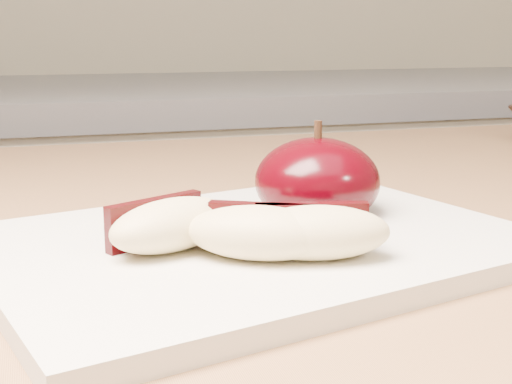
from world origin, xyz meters
name	(u,v)px	position (x,y,z in m)	size (l,w,h in m)	color
back_cabinet	(166,341)	(0.00, 1.20, 0.47)	(2.40, 0.62, 0.94)	silver
cutting_board	(256,245)	(-0.09, 0.37, 0.91)	(0.30, 0.22, 0.01)	beige
apple_half	(317,181)	(-0.04, 0.41, 0.93)	(0.10, 0.10, 0.07)	black
apple_wedge_a	(171,224)	(-0.14, 0.35, 0.93)	(0.08, 0.07, 0.03)	beige
apple_wedge_b	(260,232)	(-0.10, 0.33, 0.93)	(0.08, 0.07, 0.03)	beige
apple_wedge_c	(316,232)	(-0.07, 0.32, 0.93)	(0.08, 0.05, 0.03)	beige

